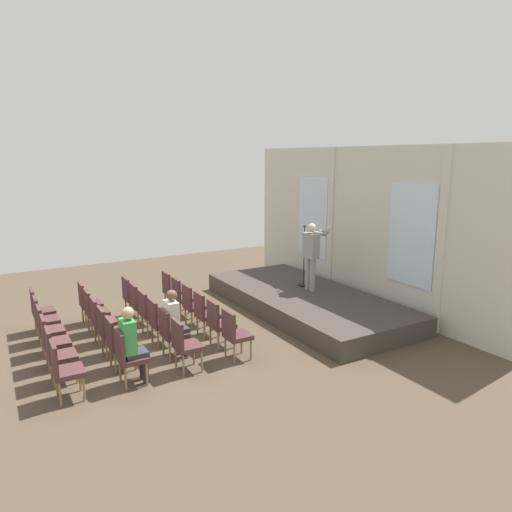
% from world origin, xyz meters
% --- Properties ---
extents(ground_plane, '(15.38, 15.38, 0.00)m').
position_xyz_m(ground_plane, '(0.00, 0.00, 0.00)').
color(ground_plane, brown).
extents(rear_partition, '(8.88, 0.14, 3.90)m').
position_xyz_m(rear_partition, '(0.03, 5.91, 1.95)').
color(rear_partition, beige).
rests_on(rear_partition, ground).
extents(stage_platform, '(5.64, 2.54, 0.44)m').
position_xyz_m(stage_platform, '(0.00, 4.34, 0.22)').
color(stage_platform, '#3F3833').
rests_on(stage_platform, ground).
extents(speaker, '(0.52, 0.69, 1.65)m').
position_xyz_m(speaker, '(-0.13, 4.58, 1.40)').
color(speaker, gray).
rests_on(speaker, stage_platform).
extents(mic_stand, '(0.28, 0.28, 1.56)m').
position_xyz_m(mic_stand, '(-0.54, 4.67, 0.77)').
color(mic_stand, black).
rests_on(mic_stand, stage_platform).
extents(chair_r0_c0, '(0.46, 0.44, 0.94)m').
position_xyz_m(chair_r0_c0, '(-1.65, 1.54, 0.53)').
color(chair_r0_c0, olive).
rests_on(chair_r0_c0, ground).
extents(chair_r0_c1, '(0.46, 0.44, 0.94)m').
position_xyz_m(chair_r0_c1, '(-0.99, 1.54, 0.53)').
color(chair_r0_c1, olive).
rests_on(chair_r0_c1, ground).
extents(chair_r0_c2, '(0.46, 0.44, 0.94)m').
position_xyz_m(chair_r0_c2, '(-0.33, 1.54, 0.53)').
color(chair_r0_c2, olive).
rests_on(chair_r0_c2, ground).
extents(chair_r0_c3, '(0.46, 0.44, 0.94)m').
position_xyz_m(chair_r0_c3, '(0.33, 1.54, 0.53)').
color(chair_r0_c3, olive).
rests_on(chair_r0_c3, ground).
extents(chair_r0_c4, '(0.46, 0.44, 0.94)m').
position_xyz_m(chair_r0_c4, '(0.99, 1.54, 0.53)').
color(chair_r0_c4, olive).
rests_on(chair_r0_c4, ground).
extents(chair_r0_c5, '(0.46, 0.44, 0.94)m').
position_xyz_m(chair_r0_c5, '(1.65, 1.54, 0.53)').
color(chair_r0_c5, olive).
rests_on(chair_r0_c5, ground).
extents(chair_r1_c0, '(0.46, 0.44, 0.94)m').
position_xyz_m(chair_r1_c0, '(-1.65, 0.57, 0.53)').
color(chair_r1_c0, olive).
rests_on(chair_r1_c0, ground).
extents(chair_r1_c1, '(0.46, 0.44, 0.94)m').
position_xyz_m(chair_r1_c1, '(-0.99, 0.57, 0.53)').
color(chair_r1_c1, olive).
rests_on(chair_r1_c1, ground).
extents(chair_r1_c2, '(0.46, 0.44, 0.94)m').
position_xyz_m(chair_r1_c2, '(-0.33, 0.57, 0.53)').
color(chair_r1_c2, olive).
rests_on(chair_r1_c2, ground).
extents(chair_r1_c3, '(0.46, 0.44, 0.94)m').
position_xyz_m(chair_r1_c3, '(0.33, 0.57, 0.53)').
color(chair_r1_c3, olive).
rests_on(chair_r1_c3, ground).
extents(chair_r1_c4, '(0.46, 0.44, 0.94)m').
position_xyz_m(chair_r1_c4, '(0.99, 0.57, 0.53)').
color(chair_r1_c4, olive).
rests_on(chair_r1_c4, ground).
extents(audience_r1_c4, '(0.36, 0.39, 1.29)m').
position_xyz_m(audience_r1_c4, '(0.99, 0.66, 0.72)').
color(audience_r1_c4, '#2D2D33').
rests_on(audience_r1_c4, ground).
extents(chair_r1_c5, '(0.46, 0.44, 0.94)m').
position_xyz_m(chair_r1_c5, '(1.65, 0.57, 0.53)').
color(chair_r1_c5, olive).
rests_on(chair_r1_c5, ground).
extents(chair_r2_c0, '(0.46, 0.44, 0.94)m').
position_xyz_m(chair_r2_c0, '(-1.65, -0.40, 0.53)').
color(chair_r2_c0, olive).
rests_on(chair_r2_c0, ground).
extents(chair_r2_c1, '(0.46, 0.44, 0.94)m').
position_xyz_m(chair_r2_c1, '(-0.99, -0.40, 0.53)').
color(chair_r2_c1, olive).
rests_on(chair_r2_c1, ground).
extents(chair_r2_c2, '(0.46, 0.44, 0.94)m').
position_xyz_m(chair_r2_c2, '(-0.33, -0.40, 0.53)').
color(chair_r2_c2, olive).
rests_on(chair_r2_c2, ground).
extents(chair_r2_c3, '(0.46, 0.44, 0.94)m').
position_xyz_m(chair_r2_c3, '(0.33, -0.40, 0.53)').
color(chair_r2_c3, olive).
rests_on(chair_r2_c3, ground).
extents(chair_r2_c4, '(0.46, 0.44, 0.94)m').
position_xyz_m(chair_r2_c4, '(0.99, -0.40, 0.53)').
color(chair_r2_c4, olive).
rests_on(chair_r2_c4, ground).
extents(chair_r2_c5, '(0.46, 0.44, 0.94)m').
position_xyz_m(chair_r2_c5, '(1.65, -0.40, 0.53)').
color(chair_r2_c5, olive).
rests_on(chair_r2_c5, ground).
extents(audience_r2_c5, '(0.36, 0.39, 1.32)m').
position_xyz_m(audience_r2_c5, '(1.65, -0.32, 0.73)').
color(audience_r2_c5, '#2D2D33').
rests_on(audience_r2_c5, ground).
extents(chair_r3_c0, '(0.46, 0.44, 0.94)m').
position_xyz_m(chair_r3_c0, '(-1.65, -1.37, 0.53)').
color(chair_r3_c0, olive).
rests_on(chair_r3_c0, ground).
extents(chair_r3_c1, '(0.46, 0.44, 0.94)m').
position_xyz_m(chair_r3_c1, '(-0.99, -1.37, 0.53)').
color(chair_r3_c1, olive).
rests_on(chair_r3_c1, ground).
extents(chair_r3_c2, '(0.46, 0.44, 0.94)m').
position_xyz_m(chair_r3_c2, '(-0.33, -1.37, 0.53)').
color(chair_r3_c2, olive).
rests_on(chair_r3_c2, ground).
extents(chair_r3_c3, '(0.46, 0.44, 0.94)m').
position_xyz_m(chair_r3_c3, '(0.33, -1.37, 0.53)').
color(chair_r3_c3, olive).
rests_on(chair_r3_c3, ground).
extents(chair_r3_c4, '(0.46, 0.44, 0.94)m').
position_xyz_m(chair_r3_c4, '(0.99, -1.37, 0.53)').
color(chair_r3_c4, olive).
rests_on(chair_r3_c4, ground).
extents(chair_r3_c5, '(0.46, 0.44, 0.94)m').
position_xyz_m(chair_r3_c5, '(1.65, -1.37, 0.53)').
color(chair_r3_c5, olive).
rests_on(chair_r3_c5, ground).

